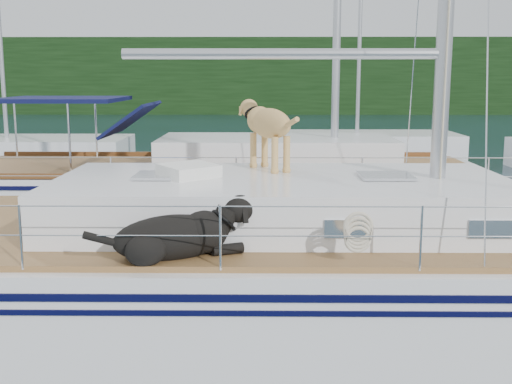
{
  "coord_description": "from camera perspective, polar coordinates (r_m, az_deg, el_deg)",
  "views": [
    {
      "loc": [
        0.58,
        -7.34,
        2.96
      ],
      "look_at": [
        0.5,
        0.2,
        1.6
      ],
      "focal_mm": 45.0,
      "sensor_mm": 36.0,
      "label": 1
    }
  ],
  "objects": [
    {
      "name": "ground",
      "position": [
        7.93,
        -3.71,
        -11.7
      ],
      "size": [
        120.0,
        120.0,
        0.0
      ],
      "primitive_type": "plane",
      "color": "black",
      "rests_on": "ground"
    },
    {
      "name": "tree_line",
      "position": [
        52.34,
        -0.0,
        10.26
      ],
      "size": [
        90.0,
        3.0,
        6.0
      ],
      "primitive_type": "cube",
      "color": "black",
      "rests_on": "ground"
    },
    {
      "name": "shore_bank",
      "position": [
        53.59,
        0.01,
        7.69
      ],
      "size": [
        92.0,
        1.0,
        1.2
      ],
      "primitive_type": "cube",
      "color": "#595147",
      "rests_on": "ground"
    },
    {
      "name": "main_sailboat",
      "position": [
        7.7,
        -3.08,
        -7.04
      ],
      "size": [
        12.0,
        3.86,
        14.01
      ],
      "color": "white",
      "rests_on": "ground"
    },
    {
      "name": "neighbor_sailboat",
      "position": [
        13.47,
        -2.82,
        0.23
      ],
      "size": [
        11.0,
        3.5,
        13.3
      ],
      "color": "white",
      "rests_on": "ground"
    },
    {
      "name": "bg_boat_west",
      "position": [
        23.14,
        -21.18,
        3.29
      ],
      "size": [
        8.0,
        3.0,
        11.65
      ],
      "color": "white",
      "rests_on": "ground"
    },
    {
      "name": "bg_boat_center",
      "position": [
        23.72,
        8.94,
        4.02
      ],
      "size": [
        7.2,
        3.0,
        11.65
      ],
      "color": "white",
      "rests_on": "ground"
    }
  ]
}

